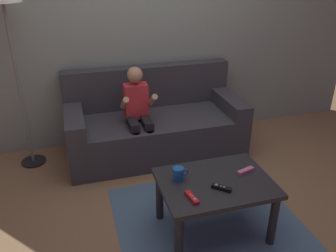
# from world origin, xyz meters

# --- Properties ---
(ground_plane) EXTENTS (10.19, 10.19, 0.00)m
(ground_plane) POSITION_xyz_m (0.00, 0.00, 0.00)
(ground_plane) COLOR olive
(wall_back) EXTENTS (5.09, 0.05, 2.50)m
(wall_back) POSITION_xyz_m (0.00, 1.46, 1.25)
(wall_back) COLOR gray
(wall_back) RESTS_ON ground
(couch) EXTENTS (1.80, 0.80, 0.86)m
(couch) POSITION_xyz_m (-0.03, 1.06, 0.30)
(couch) COLOR #38383D
(couch) RESTS_ON ground
(person_seated_on_couch) EXTENTS (0.32, 0.39, 0.97)m
(person_seated_on_couch) POSITION_xyz_m (-0.23, 0.88, 0.55)
(person_seated_on_couch) COLOR black
(person_seated_on_couch) RESTS_ON ground
(coffee_table) EXTENTS (0.81, 0.59, 0.45)m
(coffee_table) POSITION_xyz_m (0.09, -0.27, 0.37)
(coffee_table) COLOR #232326
(coffee_table) RESTS_ON ground
(area_rug) EXTENTS (1.42, 1.46, 0.01)m
(area_rug) POSITION_xyz_m (0.09, -0.27, 0.00)
(area_rug) COLOR slate
(area_rug) RESTS_ON ground
(game_remote_red_near_edge) EXTENTS (0.06, 0.14, 0.03)m
(game_remote_red_near_edge) POSITION_xyz_m (-0.15, -0.42, 0.46)
(game_remote_red_near_edge) COLOR red
(game_remote_red_near_edge) RESTS_ON coffee_table
(game_remote_black_center) EXTENTS (0.13, 0.12, 0.03)m
(game_remote_black_center) POSITION_xyz_m (0.09, -0.37, 0.46)
(game_remote_black_center) COLOR black
(game_remote_black_center) RESTS_ON coffee_table
(game_remote_pink_far_corner) EXTENTS (0.14, 0.07, 0.03)m
(game_remote_pink_far_corner) POSITION_xyz_m (0.35, -0.22, 0.46)
(game_remote_pink_far_corner) COLOR pink
(game_remote_pink_far_corner) RESTS_ON coffee_table
(coffee_mug) EXTENTS (0.12, 0.08, 0.09)m
(coffee_mug) POSITION_xyz_m (-0.16, -0.17, 0.50)
(coffee_mug) COLOR #1959B2
(coffee_mug) RESTS_ON coffee_table
(floor_lamp) EXTENTS (0.32, 0.32, 1.76)m
(floor_lamp) POSITION_xyz_m (-1.29, 1.15, 1.53)
(floor_lamp) COLOR black
(floor_lamp) RESTS_ON ground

